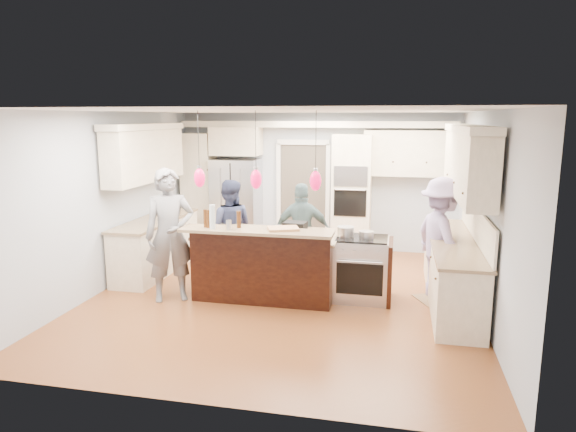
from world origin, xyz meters
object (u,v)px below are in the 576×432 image
kitchen_island (268,263)px  person_far_left (229,228)px  person_bar_end (170,235)px  refrigerator (236,204)px  island_range (363,269)px

kitchen_island → person_far_left: size_ratio=1.30×
kitchen_island → person_bar_end: bearing=-158.2°
refrigerator → kitchen_island: refrigerator is taller
kitchen_island → person_bar_end: size_ratio=1.10×
person_far_left → refrigerator: bearing=-85.1°
person_bar_end → person_far_left: 1.39m
kitchen_island → person_bar_end: person_bar_end is taller
refrigerator → person_bar_end: bearing=-90.1°
refrigerator → island_range: bearing=-42.6°
island_range → person_far_left: size_ratio=0.57×
person_bar_end → person_far_left: bearing=41.4°
refrigerator → person_far_left: (0.45, -1.79, -0.09)m
refrigerator → island_range: 3.71m
island_range → person_far_left: bearing=162.8°
person_bar_end → refrigerator: bearing=60.6°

